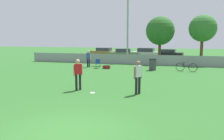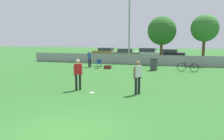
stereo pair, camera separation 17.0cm
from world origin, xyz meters
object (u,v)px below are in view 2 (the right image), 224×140
Objects in this scene: parked_car_silver at (148,53)px; parked_car_dark at (169,54)px; frisbee_disc at (92,93)px; folding_chair_sideline at (99,63)px; bicycle_sideline at (188,67)px; trash_bin at (154,64)px; parked_car_olive at (125,53)px; light_pole at (129,14)px; tree_near_pole at (162,31)px; tree_far_right at (205,28)px; parked_car_tan at (106,52)px; player_receiver_white at (138,75)px; player_thrower_red at (78,72)px; gear_bag_sideline at (108,67)px; spectator_in_blue at (90,57)px.

parked_car_silver reaches higher than parked_car_dark.
folding_chair_sideline is (-2.99, 9.33, 0.50)m from frisbee_disc.
bicycle_sideline is at bearing 164.87° from folding_chair_sideline.
parked_car_silver is at bearing 99.79° from trash_bin.
bicycle_sideline is 0.42× the size of parked_car_olive.
light_pole reaches higher than bicycle_sideline.
tree_near_pole reaches higher than folding_chair_sideline.
tree_far_right is at bearing 4.27° from light_pole.
parked_car_tan is (-9.29, 14.49, 0.14)m from trash_bin.
parked_car_silver is (0.10, 21.72, 0.70)m from frisbee_disc.
folding_chair_sideline is at bearing 69.72° from player_receiver_white.
light_pole is at bearing -175.73° from tree_far_right.
tree_far_right is 7.36m from bicycle_sideline.
player_thrower_red is 6.46× the size of frisbee_disc.
player_receiver_white is 10.35m from folding_chair_sideline.
trash_bin is at bearing -75.81° from parked_car_silver.
gear_bag_sideline is 14.30m from parked_car_dark.
parked_car_silver reaches higher than trash_bin.
tree_far_right is 16.61m from parked_car_tan.
gear_bag_sideline is (-4.30, -0.18, -0.38)m from trash_bin.
parked_car_dark is at bearing -106.02° from spectator_in_blue.
trash_bin is 1.61× the size of gear_bag_sideline.
trash_bin is 13.18m from parked_car_dark.
tree_near_pole is at bearing 10.22° from light_pole.
tree_near_pole reaches higher than parked_car_tan.
light_pole reaches higher than spectator_in_blue.
light_pole is 5.46× the size of bicycle_sideline.
tree_near_pole reaches higher than bicycle_sideline.
spectator_in_blue reaches higher than parked_car_olive.
parked_car_tan is at bearing 168.14° from parked_car_silver.
bicycle_sideline is 0.40× the size of parked_car_tan.
parked_car_silver is at bearing 80.28° from gear_bag_sideline.
spectator_in_blue is at bearing -31.96° from folding_chair_sideline.
parked_car_tan is at bearing 65.38° from player_thrower_red.
player_receiver_white is at bearing 11.34° from frisbee_disc.
tree_far_right is at bearing 52.68° from trash_bin.
tree_near_pole is 8.15m from parked_car_olive.
frisbee_disc is 0.30× the size of folding_chair_sideline.
player_receiver_white is 1.62× the size of trash_bin.
spectator_in_blue is at bearing -101.43° from parked_car_olive.
player_thrower_red is 0.41× the size of parked_car_olive.
tree_far_right is 20.33× the size of frisbee_disc.
tree_far_right is at bearing 35.25° from gear_bag_sideline.
tree_far_right is 16.01m from player_receiver_white.
tree_far_right is 17.29m from player_thrower_red.
trash_bin is 12.59m from parked_car_silver.
tree_far_right reaches higher than parked_car_tan.
parked_car_silver is at bearing 10.73° from parked_car_olive.
player_thrower_red is at bearing -109.99° from trash_bin.
player_receiver_white is at bearing -90.38° from tree_near_pole.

